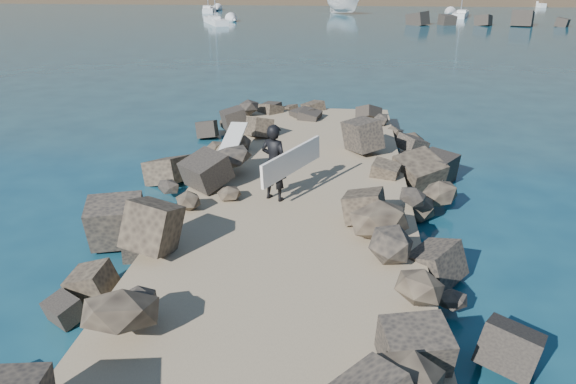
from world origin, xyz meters
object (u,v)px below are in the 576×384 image
surfboard_resting (233,143)px  surfer_with_board (277,162)px  boat_imported (343,5)px  sailboat_e (208,10)px

surfboard_resting → surfer_with_board: size_ratio=1.02×
boat_imported → surfer_with_board: 71.31m
surfboard_resting → sailboat_e: size_ratio=0.27×
surfboard_resting → sailboat_e: bearing=105.4°
boat_imported → surfboard_resting: bearing=-137.1°
surfer_with_board → sailboat_e: 75.35m
sailboat_e → surfer_with_board: bearing=-75.1°
boat_imported → surfer_with_board: size_ratio=2.84×
surfer_with_board → sailboat_e: bearing=104.9°
boat_imported → surfer_with_board: surfer_with_board is taller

